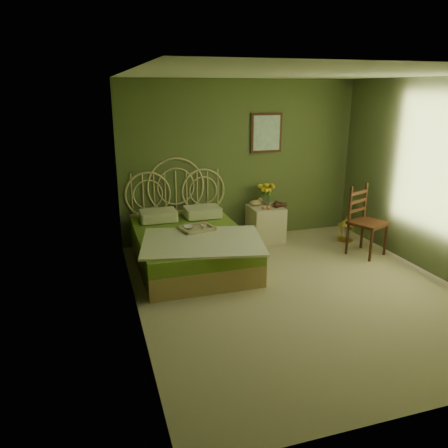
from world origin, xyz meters
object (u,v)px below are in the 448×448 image
object	(u,v)px
bed	(190,244)
nightstand	(266,220)
chair	(365,216)
birdcage	(346,230)

from	to	relation	value
bed	nightstand	size ratio (longest dim) A/B	2.22
nightstand	chair	bearing A→B (deg)	-39.11
bed	birdcage	bearing A→B (deg)	4.76
bed	chair	xyz separation A→B (m)	(2.65, -0.34, 0.28)
chair	birdcage	distance (m)	0.69
nightstand	birdcage	world-z (taller)	nightstand
bed	nightstand	world-z (taller)	bed
chair	birdcage	size ratio (longest dim) A/B	2.80
chair	nightstand	bearing A→B (deg)	117.50
birdcage	nightstand	bearing A→B (deg)	161.36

